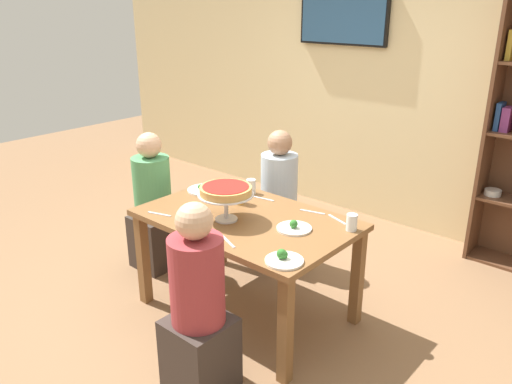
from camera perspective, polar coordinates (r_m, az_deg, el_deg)
ground_plane at (r=3.80m, az=-1.02°, el=-13.07°), size 12.00×12.00×0.00m
rear_partition at (r=5.06m, az=16.15°, el=11.82°), size 8.00×0.12×2.80m
dining_table at (r=3.49m, az=-1.08°, el=-4.25°), size 1.43×0.91×0.74m
television at (r=5.24m, az=9.71°, el=18.95°), size 0.96×0.05×0.57m
diner_far_left at (r=4.24m, az=2.55°, el=-1.77°), size 0.34×0.34×1.15m
diner_near_right at (r=2.91m, az=-6.44°, el=-13.35°), size 0.34×0.34×1.15m
diner_head_west at (r=4.26m, az=-11.32°, el=-2.12°), size 0.34×0.34×1.15m
deep_dish_pizza_stand at (r=3.33m, az=-3.39°, el=-0.01°), size 0.37×0.37×0.24m
salad_plate_near_diner at (r=3.93m, az=-5.80°, el=0.28°), size 0.26×0.26×0.05m
salad_plate_far_diner at (r=3.26m, az=4.26°, el=-3.95°), size 0.22×0.22×0.07m
salad_plate_spare at (r=2.88m, az=3.10°, el=-7.43°), size 0.22×0.22×0.07m
beer_glass_amber_tall at (r=3.64m, az=-1.89°, el=-0.09°), size 0.07×0.07×0.16m
water_glass_clear_near at (r=3.84m, az=-0.56°, el=0.62°), size 0.07×0.07×0.11m
water_glass_clear_far at (r=3.28m, az=10.63°, el=-3.35°), size 0.07×0.07×0.11m
cutlery_fork_near at (r=3.44m, az=9.03°, el=-3.04°), size 0.17×0.08×0.00m
cutlery_knife_near at (r=3.10m, az=-3.13°, el=-5.55°), size 0.17×0.08×0.00m
cutlery_fork_far at (r=3.54m, az=6.30°, el=-2.21°), size 0.18×0.06×0.00m
cutlery_knife_far at (r=3.54m, az=-10.73°, el=-2.43°), size 0.18×0.07×0.00m
cutlery_spare_fork at (r=3.75m, az=0.78°, el=-0.74°), size 0.18×0.05×0.00m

